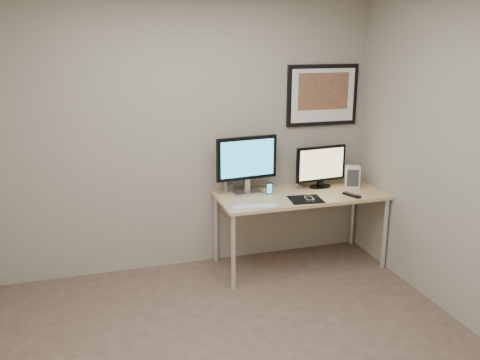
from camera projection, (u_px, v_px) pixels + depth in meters
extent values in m
plane|color=gray|center=(189.00, 134.00, 4.75)|extent=(3.60, 0.00, 3.60)
plane|color=gray|center=(479.00, 162.00, 3.68)|extent=(0.00, 3.40, 3.40)
cube|color=tan|center=(300.00, 195.00, 4.86)|extent=(1.60, 0.70, 0.03)
cylinder|color=silver|center=(233.00, 252.00, 4.46)|extent=(0.04, 0.04, 0.70)
cylinder|color=silver|center=(216.00, 228.00, 5.03)|extent=(0.04, 0.04, 0.70)
cylinder|color=silver|center=(385.00, 234.00, 4.89)|extent=(0.04, 0.04, 0.70)
cylinder|color=silver|center=(353.00, 213.00, 5.46)|extent=(0.04, 0.04, 0.70)
cube|color=black|center=(322.00, 95.00, 5.02)|extent=(0.75, 0.03, 0.60)
cube|color=silver|center=(323.00, 95.00, 5.01)|extent=(0.67, 0.00, 0.52)
cube|color=orange|center=(324.00, 91.00, 4.99)|extent=(0.54, 0.00, 0.36)
cube|color=#B1B0B5|center=(247.00, 192.00, 4.87)|extent=(0.30, 0.22, 0.02)
cube|color=#B1B0B5|center=(247.00, 185.00, 4.85)|extent=(0.06, 0.05, 0.12)
cube|color=black|center=(247.00, 158.00, 4.78)|extent=(0.61, 0.10, 0.41)
cube|color=teal|center=(247.00, 159.00, 4.76)|extent=(0.54, 0.06, 0.35)
cube|color=black|center=(320.00, 187.00, 5.06)|extent=(0.24, 0.14, 0.02)
cube|color=black|center=(320.00, 183.00, 5.05)|extent=(0.06, 0.05, 0.05)
cube|color=black|center=(321.00, 164.00, 4.99)|extent=(0.54, 0.08, 0.35)
cube|color=tan|center=(322.00, 164.00, 4.98)|extent=(0.48, 0.05, 0.30)
cylinder|color=#B1B0B5|center=(228.00, 182.00, 4.88)|extent=(0.09, 0.09, 0.20)
cylinder|color=#B1B0B5|center=(301.00, 178.00, 5.09)|extent=(0.08, 0.08, 0.16)
cube|color=black|center=(269.00, 189.00, 4.77)|extent=(0.07, 0.07, 0.13)
cube|color=silver|center=(255.00, 207.00, 4.47)|extent=(0.42, 0.18, 0.01)
cube|color=black|center=(306.00, 199.00, 4.68)|extent=(0.32, 0.30, 0.00)
ellipsoid|color=black|center=(309.00, 198.00, 4.65)|extent=(0.08, 0.12, 0.04)
cube|color=black|center=(352.00, 195.00, 4.78)|extent=(0.12, 0.20, 0.02)
cube|color=silver|center=(353.00, 177.00, 5.04)|extent=(0.17, 0.15, 0.22)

